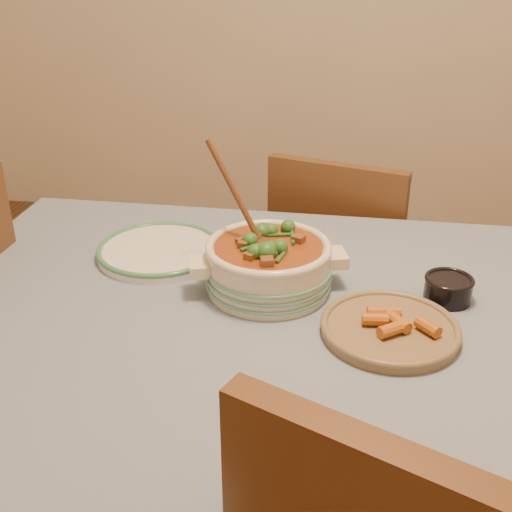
% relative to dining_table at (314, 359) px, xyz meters
% --- Properties ---
extents(dining_table, '(1.68, 1.08, 0.76)m').
position_rel_dining_table_xyz_m(dining_table, '(0.00, 0.00, 0.00)').
color(dining_table, brown).
rests_on(dining_table, floor).
extents(stew_casserole, '(0.34, 0.32, 0.32)m').
position_rel_dining_table_xyz_m(stew_casserole, '(-0.11, 0.11, 0.16)').
color(stew_casserole, beige).
rests_on(stew_casserole, dining_table).
extents(white_plate, '(0.38, 0.38, 0.03)m').
position_rel_dining_table_xyz_m(white_plate, '(-0.39, 0.23, 0.11)').
color(white_plate, silver).
rests_on(white_plate, dining_table).
extents(condiment_bowl, '(0.12, 0.12, 0.05)m').
position_rel_dining_table_xyz_m(condiment_bowl, '(0.26, 0.13, 0.12)').
color(condiment_bowl, black).
rests_on(condiment_bowl, dining_table).
extents(fried_plate, '(0.28, 0.28, 0.04)m').
position_rel_dining_table_xyz_m(fried_plate, '(0.14, -0.03, 0.11)').
color(fried_plate, olive).
rests_on(fried_plate, dining_table).
extents(chair_far, '(0.50, 0.50, 0.87)m').
position_rel_dining_table_xyz_m(chair_far, '(0.03, 0.74, -0.17)').
color(chair_far, brown).
rests_on(chair_far, floor).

